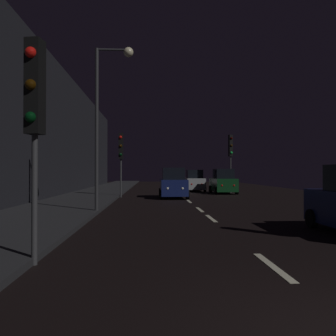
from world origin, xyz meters
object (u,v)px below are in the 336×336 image
at_px(traffic_light_far_right, 231,150).
at_px(car_distant_taillights, 194,181).
at_px(traffic_light_far_left, 121,151).
at_px(car_approaching_headlights, 173,184).
at_px(traffic_light_near_left, 34,102).
at_px(streetlamp_overhead, 107,103).
at_px(car_parked_right_far, 223,182).

distance_m(traffic_light_far_right, car_distant_taillights, 5.23).
relative_size(traffic_light_far_left, car_approaching_headlights, 1.10).
bearing_deg(traffic_light_far_right, traffic_light_near_left, -31.54).
height_order(traffic_light_far_right, car_distant_taillights, traffic_light_far_right).
relative_size(streetlamp_overhead, car_approaching_headlights, 1.74).
relative_size(traffic_light_far_right, car_parked_right_far, 1.22).
relative_size(streetlamp_overhead, car_distant_taillights, 1.83).
xyz_separation_m(traffic_light_far_left, streetlamp_overhead, (0.25, -10.58, 1.50)).
height_order(traffic_light_far_right, car_approaching_headlights, traffic_light_far_right).
height_order(traffic_light_far_left, car_parked_right_far, traffic_light_far_left).
height_order(traffic_light_near_left, car_approaching_headlights, traffic_light_near_left).
bearing_deg(car_distant_taillights, traffic_light_far_right, -140.34).
bearing_deg(car_parked_right_far, traffic_light_near_left, 160.45).
relative_size(traffic_light_far_left, traffic_light_far_right, 0.92).
bearing_deg(car_approaching_headlights, traffic_light_far_left, -102.91).
relative_size(traffic_light_near_left, car_approaching_headlights, 1.06).
bearing_deg(streetlamp_overhead, traffic_light_near_left, -92.24).
bearing_deg(car_parked_right_far, car_approaching_headlights, 138.49).
relative_size(traffic_light_far_right, car_approaching_headlights, 1.20).
bearing_deg(traffic_light_far_right, car_parked_right_far, -62.39).
relative_size(traffic_light_far_left, car_parked_right_far, 1.12).
xyz_separation_m(streetlamp_overhead, car_parked_right_far, (8.14, 14.91, -3.93)).
relative_size(traffic_light_far_right, car_distant_taillights, 1.26).
bearing_deg(car_parked_right_far, car_distant_taillights, 26.52).
xyz_separation_m(streetlamp_overhead, car_approaching_headlights, (3.53, 9.71, -3.92)).
distance_m(car_approaching_headlights, car_distant_taillights, 9.60).
relative_size(car_approaching_headlights, car_distant_taillights, 1.05).
bearing_deg(car_parked_right_far, traffic_light_far_right, -51.58).
bearing_deg(car_parked_right_far, streetlamp_overhead, 151.37).
bearing_deg(traffic_light_far_right, car_distant_taillights, -151.15).
height_order(traffic_light_near_left, traffic_light_far_left, traffic_light_far_left).
height_order(streetlamp_overhead, car_parked_right_far, streetlamp_overhead).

